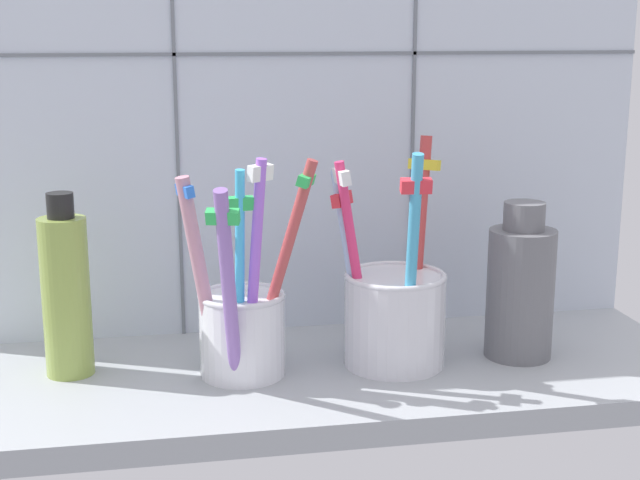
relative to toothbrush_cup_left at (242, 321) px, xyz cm
name	(u,v)px	position (x,y,z in cm)	size (l,w,h in cm)	color
counter_slab	(320,380)	(6.40, 0.65, -5.68)	(64.00, 22.00, 2.00)	#9EA3A8
tile_wall_back	(296,106)	(6.40, 12.65, 15.82)	(64.00, 2.20, 45.00)	silver
toothbrush_cup_left	(242,321)	(0.00, 0.00, 0.00)	(10.98, 10.89, 18.01)	white
toothbrush_cup_right	(394,311)	(12.62, 0.46, -0.02)	(9.80, 9.77, 18.71)	silver
ceramic_vase	(518,287)	(23.62, 1.12, 1.32)	(5.65, 5.65, 13.36)	slate
soap_bottle	(66,293)	(-13.66, 3.30, 2.10)	(3.83, 3.83, 14.89)	#8EA649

